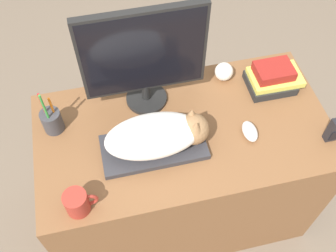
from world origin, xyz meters
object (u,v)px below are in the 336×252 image
object	(u,v)px
phone	(334,130)
monitor	(144,56)
keyboard	(154,147)
baseball	(224,72)
cat	(160,134)
computer_mouse	(250,131)
pen_cup	(52,120)
book_stack	(273,78)
coffee_mug	(78,203)

from	to	relation	value
phone	monitor	bearing A→B (deg)	151.79
keyboard	baseball	xyz separation A→B (m)	(0.37, 0.29, 0.03)
monitor	baseball	bearing A→B (deg)	7.60
phone	baseball	bearing A→B (deg)	127.54
cat	computer_mouse	world-z (taller)	cat
keyboard	cat	bearing A→B (deg)	0.00
pen_cup	keyboard	bearing A→B (deg)	-26.88
phone	keyboard	bearing A→B (deg)	170.97
computer_mouse	phone	xyz separation A→B (m)	(0.29, -0.09, 0.04)
pen_cup	baseball	xyz separation A→B (m)	(0.73, 0.11, -0.01)
cat	baseball	world-z (taller)	cat
cat	book_stack	distance (m)	0.56
cat	keyboard	bearing A→B (deg)	180.00
keyboard	coffee_mug	bearing A→B (deg)	-149.07
monitor	phone	world-z (taller)	monitor
computer_mouse	book_stack	size ratio (longest dim) A/B	0.43
monitor	phone	bearing A→B (deg)	-28.21
cat	book_stack	xyz separation A→B (m)	(0.53, 0.20, -0.04)
baseball	book_stack	xyz separation A→B (m)	(0.18, -0.09, 0.01)
cat	pen_cup	distance (m)	0.43
keyboard	pen_cup	world-z (taller)	pen_cup
book_stack	pen_cup	bearing A→B (deg)	-178.79
baseball	book_stack	size ratio (longest dim) A/B	0.36
pen_cup	phone	world-z (taller)	pen_cup
monitor	cat	bearing A→B (deg)	-88.59
baseball	book_stack	distance (m)	0.20
cat	monitor	xyz separation A→B (m)	(-0.01, 0.24, 0.16)
keyboard	phone	xyz separation A→B (m)	(0.67, -0.11, 0.05)
book_stack	keyboard	bearing A→B (deg)	-159.91
baseball	phone	bearing A→B (deg)	-52.46
coffee_mug	baseball	xyz separation A→B (m)	(0.67, 0.47, -0.01)
cat	computer_mouse	size ratio (longest dim) A/B	4.05
coffee_mug	keyboard	bearing A→B (deg)	30.93
computer_mouse	pen_cup	size ratio (longest dim) A/B	0.43
keyboard	computer_mouse	world-z (taller)	computer_mouse
computer_mouse	book_stack	bearing A→B (deg)	51.38
keyboard	coffee_mug	distance (m)	0.35
keyboard	coffee_mug	xyz separation A→B (m)	(-0.30, -0.18, 0.03)
baseball	phone	world-z (taller)	phone
cat	phone	bearing A→B (deg)	-9.40
coffee_mug	baseball	size ratio (longest dim) A/B	1.46
book_stack	cat	bearing A→B (deg)	-158.97
cat	monitor	bearing A→B (deg)	91.41
coffee_mug	book_stack	size ratio (longest dim) A/B	0.52
keyboard	book_stack	size ratio (longest dim) A/B	1.78
monitor	phone	size ratio (longest dim) A/B	4.02
coffee_mug	phone	world-z (taller)	phone
keyboard	cat	xyz separation A→B (m)	(0.03, 0.00, 0.08)
coffee_mug	monitor	bearing A→B (deg)	52.83
cat	book_stack	size ratio (longest dim) A/B	1.76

